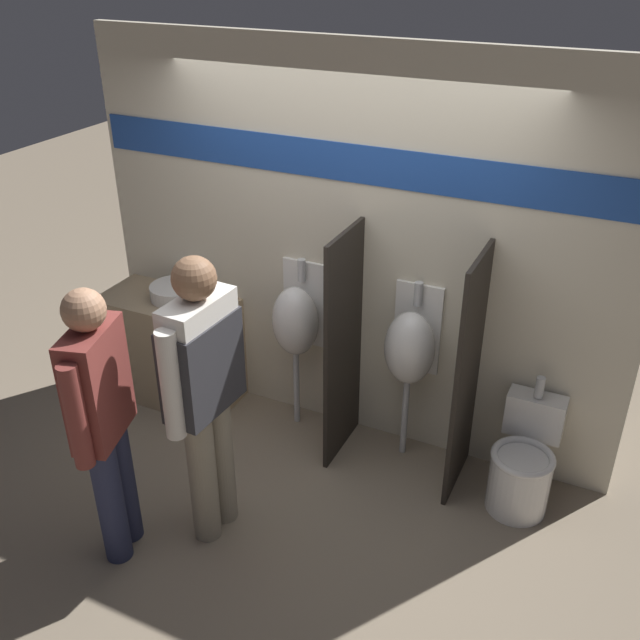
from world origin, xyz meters
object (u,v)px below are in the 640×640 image
(urinal_far, at_px, (410,347))
(toilet, at_px, (523,466))
(sink_basin, at_px, (175,291))
(urinal_near_counter, at_px, (296,321))
(cell_phone, at_px, (192,313))
(person_with_lanyard, at_px, (103,417))
(person_in_vest, at_px, (204,383))

(urinal_far, height_order, toilet, urinal_far)
(sink_basin, bearing_deg, urinal_near_counter, 3.62)
(toilet, bearing_deg, urinal_near_counter, 174.29)
(urinal_near_counter, xyz_separation_m, toilet, (1.67, -0.17, -0.56))
(urinal_near_counter, height_order, toilet, urinal_near_counter)
(cell_phone, bearing_deg, person_with_lanyard, -75.08)
(toilet, bearing_deg, cell_phone, -178.82)
(person_with_lanyard, bearing_deg, cell_phone, -1.45)
(urinal_near_counter, xyz_separation_m, person_with_lanyard, (-0.36, -1.55, 0.09))
(urinal_near_counter, bearing_deg, person_with_lanyard, -103.15)
(cell_phone, height_order, urinal_far, urinal_far)
(person_with_lanyard, bearing_deg, person_in_vest, -63.07)
(cell_phone, xyz_separation_m, urinal_near_counter, (0.72, 0.22, 0.00))
(cell_phone, bearing_deg, urinal_near_counter, 16.76)
(cell_phone, relative_size, person_with_lanyard, 0.08)
(sink_basin, distance_m, urinal_near_counter, 0.97)
(urinal_near_counter, xyz_separation_m, person_in_vest, (0.04, -1.17, 0.20))
(urinal_near_counter, bearing_deg, cell_phone, -163.24)
(urinal_far, bearing_deg, urinal_near_counter, 180.00)
(urinal_near_counter, distance_m, toilet, 1.77)
(cell_phone, distance_m, person_with_lanyard, 1.39)
(toilet, distance_m, person_with_lanyard, 2.54)
(sink_basin, xyz_separation_m, person_with_lanyard, (0.61, -1.49, 0.05))
(sink_basin, height_order, person_in_vest, person_in_vest)
(person_in_vest, bearing_deg, cell_phone, 41.38)
(person_in_vest, bearing_deg, sink_basin, 45.25)
(urinal_near_counter, relative_size, person_in_vest, 0.71)
(toilet, xyz_separation_m, person_in_vest, (-1.63, -1.01, 0.76))
(urinal_near_counter, xyz_separation_m, urinal_far, (0.83, 0.00, 0.00))
(sink_basin, bearing_deg, urinal_far, 1.95)
(urinal_far, bearing_deg, cell_phone, -172.07)
(cell_phone, distance_m, urinal_far, 1.57)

